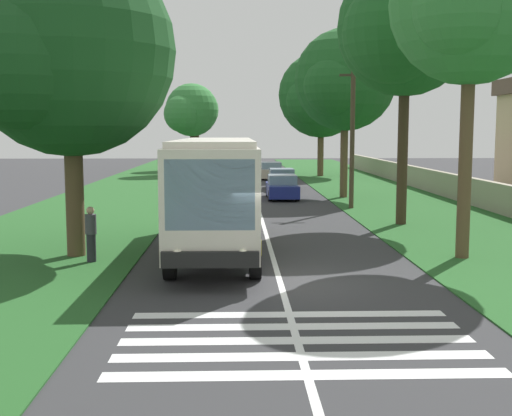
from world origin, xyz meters
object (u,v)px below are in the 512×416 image
at_px(coach_bus, 217,188).
at_px(pedestrian, 91,233).
at_px(roadside_tree_left_1, 190,112).
at_px(utility_pole, 352,134).
at_px(roadside_tree_right_3, 319,97).
at_px(trailing_car_0, 282,188).
at_px(roadside_tree_right_2, 467,8).
at_px(roadside_tree_right_1, 343,83).
at_px(trailing_car_1, 282,180).
at_px(trailing_car_2, 271,171).
at_px(roadside_tree_left_0, 195,111).
at_px(roadside_tree_left_2, 67,58).
at_px(roadside_tree_right_0, 402,31).
at_px(trailing_minibus_0, 232,155).

relative_size(coach_bus, pedestrian, 6.60).
height_order(coach_bus, roadside_tree_left_1, roadside_tree_left_1).
distance_m(roadside_tree_left_1, pedestrian, 41.15).
height_order(coach_bus, utility_pole, utility_pole).
distance_m(roadside_tree_left_1, roadside_tree_right_3, 11.85).
relative_size(trailing_car_0, roadside_tree_right_2, 0.42).
xyz_separation_m(roadside_tree_right_1, utility_pole, (-5.79, 0.40, -2.98)).
distance_m(trailing_car_1, trailing_car_2, 9.66).
height_order(roadside_tree_left_0, roadside_tree_left_2, roadside_tree_left_2).
bearing_deg(roadside_tree_left_0, utility_pole, -163.58).
xyz_separation_m(trailing_car_2, roadside_tree_left_0, (13.07, 7.10, 5.32)).
bearing_deg(roadside_tree_left_2, utility_pole, -41.83).
relative_size(coach_bus, trailing_car_0, 2.60).
bearing_deg(roadside_tree_right_0, roadside_tree_right_3, -0.86).
relative_size(trailing_minibus_0, roadside_tree_right_2, 0.59).
xyz_separation_m(trailing_car_1, trailing_car_2, (9.66, 0.21, 0.00)).
height_order(trailing_car_0, utility_pole, utility_pole).
bearing_deg(pedestrian, trailing_minibus_0, -4.93).
height_order(coach_bus, trailing_car_2, coach_bus).
bearing_deg(roadside_tree_right_1, roadside_tree_right_0, -177.46).
bearing_deg(roadside_tree_left_1, trailing_minibus_0, -32.08).
height_order(roadside_tree_right_1, roadside_tree_right_2, roadside_tree_right_2).
height_order(trailing_car_2, roadside_tree_right_2, roadside_tree_right_2).
distance_m(utility_pole, pedestrian, 17.45).
distance_m(trailing_car_2, utility_pole, 21.71).
height_order(roadside_tree_left_0, roadside_tree_right_1, roadside_tree_right_1).
distance_m(trailing_minibus_0, roadside_tree_left_0, 5.96).
bearing_deg(trailing_car_0, roadside_tree_left_0, 13.30).
relative_size(roadside_tree_right_0, pedestrian, 6.56).
height_order(roadside_tree_left_1, roadside_tree_right_3, roadside_tree_right_3).
distance_m(coach_bus, roadside_tree_left_1, 39.59).
bearing_deg(utility_pole, roadside_tree_right_1, -3.97).
height_order(trailing_car_1, roadside_tree_right_1, roadside_tree_right_1).
bearing_deg(roadside_tree_right_2, roadside_tree_left_0, 13.23).
distance_m(coach_bus, trailing_car_1, 24.09).
relative_size(coach_bus, roadside_tree_left_1, 1.35).
bearing_deg(coach_bus, utility_pole, -28.45).
xyz_separation_m(roadside_tree_left_0, roadside_tree_right_2, (-47.61, -11.19, 1.70)).
bearing_deg(roadside_tree_left_2, trailing_car_0, -24.31).
bearing_deg(trailing_minibus_0, roadside_tree_right_1, -166.30).
xyz_separation_m(roadside_tree_right_2, pedestrian, (-0.46, 11.42, -6.78)).
bearing_deg(trailing_car_2, roadside_tree_right_0, -171.76).
relative_size(trailing_car_0, pedestrian, 2.54).
xyz_separation_m(roadside_tree_left_1, roadside_tree_right_3, (-2.53, -11.51, 1.20)).
height_order(trailing_car_1, roadside_tree_left_2, roadside_tree_left_2).
xyz_separation_m(trailing_car_1, roadside_tree_right_3, (12.99, -4.19, 6.29)).
xyz_separation_m(trailing_minibus_0, roadside_tree_right_1, (-27.46, -6.70, 5.29)).
height_order(trailing_car_2, roadside_tree_right_0, roadside_tree_right_0).
distance_m(trailing_car_0, pedestrian, 20.19).
relative_size(trailing_car_2, roadside_tree_right_3, 0.40).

